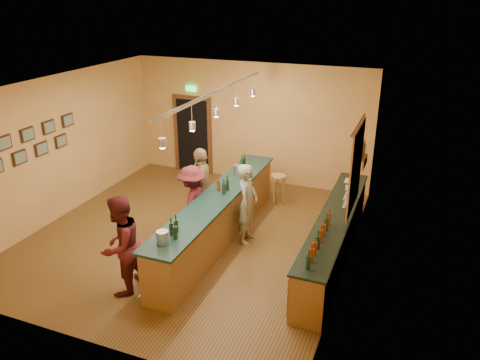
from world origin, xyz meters
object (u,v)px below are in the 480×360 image
at_px(bartender, 247,204).
at_px(customer_b, 202,188).
at_px(back_counter, 334,236).
at_px(customer_a, 121,246).
at_px(customer_c, 192,203).
at_px(tasting_bar, 218,215).
at_px(bar_stool, 278,181).

distance_m(bartender, customer_b, 1.21).
xyz_separation_m(back_counter, customer_a, (-3.17, -2.38, 0.41)).
distance_m(customer_b, customer_c, 0.62).
distance_m(tasting_bar, customer_c, 0.59).
height_order(customer_a, customer_b, customer_b).
bearing_deg(customer_a, customer_b, 178.47).
bearing_deg(tasting_bar, bartender, 22.15).
relative_size(tasting_bar, bar_stool, 6.78).
bearing_deg(bartender, customer_a, 145.12).
bearing_deg(customer_b, customer_a, -22.18).
height_order(tasting_bar, bar_stool, tasting_bar).
bearing_deg(customer_b, bartender, 57.80).
distance_m(back_counter, customer_c, 2.93).
bearing_deg(bartender, tasting_bar, 106.78).
distance_m(back_counter, bar_stool, 2.67).
distance_m(back_counter, tasting_bar, 2.36).
relative_size(back_counter, tasting_bar, 0.89).
height_order(bartender, customer_c, bartender).
bearing_deg(tasting_bar, customer_c, -171.33).
height_order(tasting_bar, customer_b, customer_b).
xyz_separation_m(customer_a, customer_b, (0.20, 2.72, 0.01)).
height_order(tasting_bar, customer_a, customer_a).
bearing_deg(customer_a, tasting_bar, 162.28).
relative_size(tasting_bar, customer_c, 3.15).
bearing_deg(back_counter, bartender, 178.59).
distance_m(tasting_bar, bar_stool, 2.28).
distance_m(customer_a, bar_stool, 4.63).
distance_m(bartender, bar_stool, 1.99).
relative_size(customer_b, customer_c, 1.12).
relative_size(back_counter, bartender, 2.67).
relative_size(tasting_bar, bartender, 2.99).
relative_size(back_counter, customer_c, 2.81).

